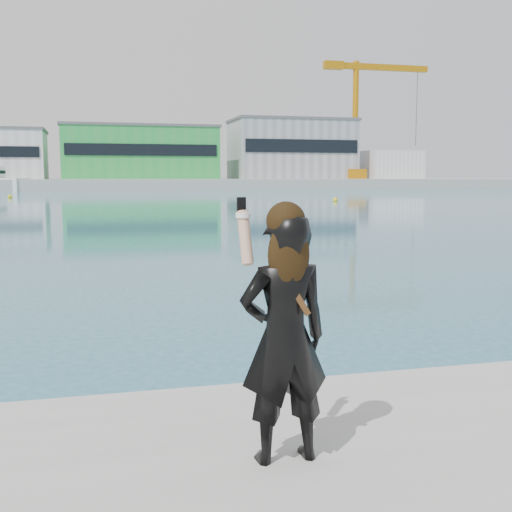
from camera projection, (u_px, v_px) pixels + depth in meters
The scene contains 9 objects.
far_quay at pixel (99, 184), 129.63m from camera, with size 320.00×40.00×2.00m, color #9E9E99.
warehouse_green at pixel (139, 153), 128.88m from camera, with size 30.60×16.36×10.50m.
warehouse_grey_right at pixel (291, 149), 136.65m from camera, with size 25.50×15.35×12.50m.
ancillary_shed at pixel (390, 165), 140.57m from camera, with size 12.00×10.00×6.00m, color silver.
dock_crane at pixel (361, 116), 133.31m from camera, with size 23.00×4.00×24.00m.
flagpole_right at pixel (215, 156), 125.74m from camera, with size 1.28×0.16×8.00m.
buoy_near at pixel (335, 201), 65.40m from camera, with size 0.50×0.50×0.50m, color yellow.
buoy_far at pixel (10, 198), 75.80m from camera, with size 0.50×0.50×0.50m, color yellow.
woman at pixel (284, 331), 3.95m from camera, with size 0.59×0.41×1.65m.
Camera 1 is at (-1.67, -4.23, 2.58)m, focal length 45.00 mm.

